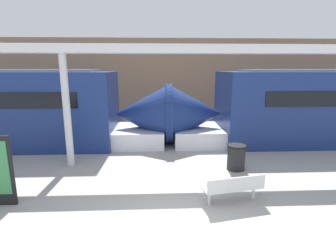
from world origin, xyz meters
TOP-DOWN VIEW (x-y plane):
  - ground_plane at (0.00, 0.00)m, footprint 60.00×60.00m
  - station_wall at (0.00, 11.49)m, footprint 56.00×0.20m
  - bench_near at (1.57, 0.92)m, footprint 1.54×0.72m
  - trash_bin at (2.30, 3.13)m, footprint 0.59×0.59m
  - support_column_near at (-3.22, 3.80)m, footprint 0.23×0.23m
  - canopy_beam at (-3.22, 3.80)m, footprint 28.00×0.60m

SIDE VIEW (x-z plane):
  - ground_plane at x=0.00m, z-range 0.00..0.00m
  - trash_bin at x=2.30m, z-range 0.00..0.83m
  - bench_near at x=1.57m, z-range 0.08..0.83m
  - support_column_near at x=-3.22m, z-range 0.00..3.70m
  - station_wall at x=0.00m, z-range 0.00..5.00m
  - canopy_beam at x=-3.22m, z-range 3.70..3.98m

